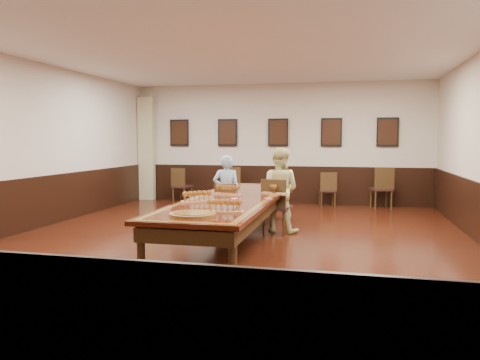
% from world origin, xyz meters
% --- Properties ---
extents(floor, '(8.00, 10.00, 0.02)m').
position_xyz_m(floor, '(0.00, 0.00, -0.01)').
color(floor, black).
rests_on(floor, ground).
extents(ceiling, '(8.00, 10.00, 0.02)m').
position_xyz_m(ceiling, '(0.00, 0.00, 3.21)').
color(ceiling, white).
rests_on(ceiling, floor).
extents(wall_back, '(8.00, 0.02, 3.20)m').
position_xyz_m(wall_back, '(0.00, 5.01, 1.60)').
color(wall_back, beige).
rests_on(wall_back, floor).
extents(wall_front, '(8.00, 0.02, 3.20)m').
position_xyz_m(wall_front, '(0.00, -5.01, 1.60)').
color(wall_front, beige).
rests_on(wall_front, floor).
extents(wall_left, '(0.02, 10.00, 3.20)m').
position_xyz_m(wall_left, '(-4.01, 0.00, 1.60)').
color(wall_left, beige).
rests_on(wall_left, floor).
extents(chair_man, '(0.49, 0.52, 0.89)m').
position_xyz_m(chair_man, '(-0.39, 1.01, 0.45)').
color(chair_man, black).
rests_on(chair_man, floor).
extents(chair_woman, '(0.55, 0.59, 1.00)m').
position_xyz_m(chair_woman, '(0.60, 0.93, 0.50)').
color(chair_woman, black).
rests_on(chair_woman, floor).
extents(spare_chair_a, '(0.54, 0.57, 0.94)m').
position_xyz_m(spare_chair_a, '(-2.56, 4.49, 0.47)').
color(spare_chair_a, black).
rests_on(spare_chair_a, floor).
extents(spare_chair_b, '(0.47, 0.51, 0.99)m').
position_xyz_m(spare_chair_b, '(-1.10, 4.50, 0.49)').
color(spare_chair_b, black).
rests_on(spare_chair_b, floor).
extents(spare_chair_c, '(0.50, 0.53, 0.88)m').
position_xyz_m(spare_chair_c, '(1.33, 4.59, 0.44)').
color(spare_chair_c, black).
rests_on(spare_chair_c, floor).
extents(spare_chair_d, '(0.59, 0.62, 1.03)m').
position_xyz_m(spare_chair_d, '(2.66, 4.59, 0.51)').
color(spare_chair_d, black).
rests_on(spare_chair_d, floor).
extents(person_man, '(0.57, 0.43, 1.42)m').
position_xyz_m(person_man, '(-0.41, 1.11, 0.71)').
color(person_man, '#4B84BB').
rests_on(person_man, floor).
extents(person_woman, '(0.87, 0.73, 1.56)m').
position_xyz_m(person_woman, '(0.62, 1.03, 0.78)').
color(person_woman, '#EBE093').
rests_on(person_woman, floor).
extents(pink_phone, '(0.15, 0.17, 0.01)m').
position_xyz_m(pink_phone, '(0.60, -0.04, 0.76)').
color(pink_phone, '#D34690').
rests_on(pink_phone, conference_table).
extents(curtain, '(0.45, 0.18, 2.90)m').
position_xyz_m(curtain, '(-3.75, 4.82, 1.45)').
color(curtain, tan).
rests_on(curtain, floor).
extents(wainscoting, '(8.00, 10.00, 1.00)m').
position_xyz_m(wainscoting, '(0.00, 0.00, 0.50)').
color(wainscoting, black).
rests_on(wainscoting, floor).
extents(conference_table, '(1.40, 5.00, 0.76)m').
position_xyz_m(conference_table, '(0.00, 0.00, 0.61)').
color(conference_table, black).
rests_on(conference_table, floor).
extents(posters, '(6.14, 0.04, 0.74)m').
position_xyz_m(posters, '(0.00, 4.94, 1.90)').
color(posters, black).
rests_on(posters, wall_back).
extents(flight_a, '(0.51, 0.26, 0.18)m').
position_xyz_m(flight_a, '(-0.16, 0.28, 0.84)').
color(flight_a, '#A97646').
rests_on(flight_a, conference_table).
extents(flight_b, '(0.49, 0.29, 0.17)m').
position_xyz_m(flight_b, '(0.59, 0.60, 0.83)').
color(flight_b, '#A97646').
rests_on(flight_b, conference_table).
extents(flight_c, '(0.48, 0.41, 0.18)m').
position_xyz_m(flight_c, '(-0.38, -0.73, 0.84)').
color(flight_c, '#A97646').
rests_on(flight_c, conference_table).
extents(flight_d, '(0.51, 0.21, 0.18)m').
position_xyz_m(flight_d, '(0.29, -1.62, 0.84)').
color(flight_d, '#A97646').
rests_on(flight_d, conference_table).
extents(red_plate_grp, '(0.19, 0.19, 0.02)m').
position_xyz_m(red_plate_grp, '(0.09, -0.29, 0.76)').
color(red_plate_grp, '#BB0C2B').
rests_on(red_plate_grp, conference_table).
extents(carved_platter, '(0.76, 0.76, 0.05)m').
position_xyz_m(carved_platter, '(-0.04, -1.95, 0.77)').
color(carved_platter, '#5B3812').
rests_on(carved_platter, conference_table).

